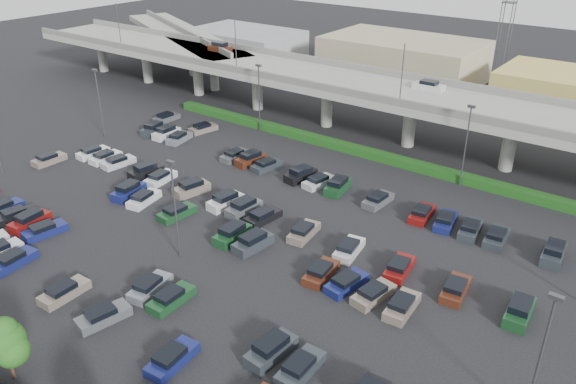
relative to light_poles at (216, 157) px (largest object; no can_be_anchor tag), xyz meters
The scene contains 7 objects.
ground 7.74m from the light_poles, 25.87° to the right, with size 280.00×280.00×0.00m, color black.
overpass 30.29m from the light_poles, 82.65° to the left, with size 150.00×13.00×15.80m.
on_ramp 63.14m from the light_poles, 139.45° to the left, with size 50.93×30.13×8.80m.
hedge 24.05m from the light_poles, 79.83° to the left, with size 66.00×1.60×1.10m, color #134313.
parked_cars 7.88m from the light_poles, 54.96° to the right, with size 62.74×41.68×1.67m.
light_poles is the anchor object (origin of this frame).
distant_buildings 62.10m from the light_poles, 74.58° to the left, with size 138.00×24.00×9.00m.
Camera 1 is at (36.25, -38.87, 30.59)m, focal length 35.00 mm.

